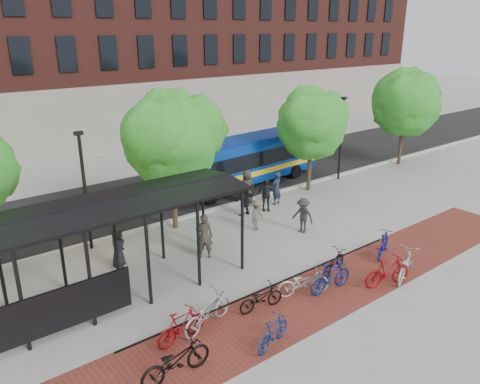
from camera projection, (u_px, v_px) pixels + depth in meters
ground at (268, 234)px, 21.59m from camera, size 160.00×160.00×0.00m
asphalt_street at (179, 189)px, 27.54m from camera, size 160.00×8.00×0.01m
curb at (218, 208)px, 24.55m from camera, size 160.00×0.25×0.12m
brick_strip at (319, 294)px, 16.71m from camera, size 24.00×3.00×0.01m
bike_rack_rail at (275, 295)px, 16.63m from camera, size 12.00×0.05×0.95m
building_brick at (167, 17)px, 43.43m from camera, size 55.00×14.00×20.00m
bus_shelter at (96, 219)px, 15.52m from camera, size 10.60×3.07×3.60m
tree_b at (172, 135)px, 20.92m from camera, size 5.15×4.20×6.47m
tree_c at (312, 121)px, 26.27m from camera, size 4.66×3.80×5.92m
tree_d at (406, 99)px, 31.36m from camera, size 5.39×4.40×6.55m
lamp_post_left at (85, 188)px, 19.30m from camera, size 0.35×0.20×5.12m
lamp_post_right at (341, 136)px, 28.58m from camera, size 0.35×0.20×5.12m
bus at (243, 159)px, 27.68m from camera, size 10.90×3.21×2.90m
bike_0 at (176, 360)px, 12.55m from camera, size 2.14×0.76×1.12m
bike_1 at (181, 326)px, 14.05m from camera, size 1.82×0.70×1.07m
bike_2 at (207, 312)px, 14.70m from camera, size 2.26×1.29×1.12m
bike_3 at (273, 332)px, 13.83m from camera, size 1.68×0.87×0.97m
bike_4 at (261, 298)px, 15.67m from camera, size 1.73×0.78×0.88m
bike_6 at (303, 282)px, 16.51m from camera, size 2.04×1.39×1.01m
bike_7 at (331, 277)px, 16.75m from camera, size 1.95×0.66×1.16m
bike_8 at (334, 262)px, 18.05m from camera, size 1.80×1.04×0.89m
bike_9 at (388, 272)px, 17.08m from camera, size 2.01×1.09×1.16m
bike_10 at (405, 265)px, 17.65m from camera, size 2.18×1.45×1.08m
bike_11 at (383, 244)px, 19.38m from camera, size 1.83×1.18×1.07m
pedestrian_0 at (118, 247)px, 18.44m from camera, size 0.91×0.95×1.65m
pedestrian_1 at (204, 236)px, 19.10m from camera, size 0.84×0.78×1.92m
pedestrian_3 at (257, 215)px, 21.79m from camera, size 1.13×0.93×1.53m
pedestrian_4 at (266, 195)px, 24.11m from camera, size 1.07×0.91×1.72m
pedestrian_5 at (244, 200)px, 23.57m from camera, size 1.55×0.58×1.64m
pedestrian_6 at (247, 187)px, 25.14m from camera, size 1.00×0.77×1.83m
pedestrian_7 at (276, 188)px, 24.97m from camera, size 0.73×0.55×1.81m
pedestrian_9 at (303, 215)px, 21.52m from camera, size 0.87×1.20×1.67m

